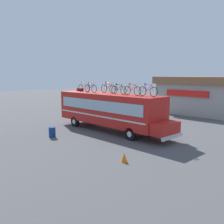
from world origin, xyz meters
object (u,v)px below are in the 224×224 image
at_px(rooftop_bicycle_2, 91,88).
at_px(rooftop_bicycle_6, 148,91).
at_px(trash_bin, 52,132).
at_px(rooftop_bicycle_3, 108,88).
at_px(rooftop_bicycle_4, 119,90).
at_px(traffic_cone, 124,158).
at_px(rooftop_bicycle_1, 84,88).
at_px(bus, 110,109).
at_px(rooftop_bicycle_5, 132,90).
at_px(luggage_bag_1, 80,90).

relative_size(rooftop_bicycle_2, rooftop_bicycle_6, 0.95).
bearing_deg(rooftop_bicycle_2, trash_bin, -81.46).
height_order(rooftop_bicycle_3, trash_bin, rooftop_bicycle_3).
distance_m(rooftop_bicycle_2, rooftop_bicycle_4, 3.14).
height_order(trash_bin, traffic_cone, trash_bin).
relative_size(rooftop_bicycle_1, rooftop_bicycle_6, 0.96).
bearing_deg(bus, rooftop_bicycle_6, 2.32).
relative_size(rooftop_bicycle_5, traffic_cone, 3.52).
bearing_deg(rooftop_bicycle_3, luggage_bag_1, -178.17).
xyz_separation_m(bus, rooftop_bicycle_6, (3.98, 0.16, 1.73)).
distance_m(rooftop_bicycle_6, traffic_cone, 6.53).
height_order(rooftop_bicycle_5, traffic_cone, rooftop_bicycle_5).
bearing_deg(rooftop_bicycle_5, rooftop_bicycle_3, 174.36).
bearing_deg(rooftop_bicycle_2, rooftop_bicycle_4, 8.55).
relative_size(rooftop_bicycle_3, traffic_cone, 3.66).
xyz_separation_m(rooftop_bicycle_1, rooftop_bicycle_6, (7.62, 0.11, 0.02)).
bearing_deg(rooftop_bicycle_2, rooftop_bicycle_3, 24.36).
bearing_deg(rooftop_bicycle_6, bus, -177.68).
distance_m(trash_bin, traffic_cone, 7.81).
height_order(rooftop_bicycle_1, trash_bin, rooftop_bicycle_1).
bearing_deg(rooftop_bicycle_3, rooftop_bicycle_1, -174.06).
relative_size(rooftop_bicycle_5, trash_bin, 2.26).
relative_size(bus, rooftop_bicycle_4, 6.90).
xyz_separation_m(trash_bin, traffic_cone, (7.81, -0.10, -0.14)).
bearing_deg(trash_bin, bus, 73.11).
bearing_deg(trash_bin, rooftop_bicycle_6, 42.38).
distance_m(rooftop_bicycle_1, rooftop_bicycle_5, 6.15).
distance_m(rooftop_bicycle_2, rooftop_bicycle_5, 4.66).
bearing_deg(rooftop_bicycle_5, rooftop_bicycle_2, -175.03).
bearing_deg(trash_bin, rooftop_bicycle_2, 98.54).
xyz_separation_m(rooftop_bicycle_4, rooftop_bicycle_6, (3.01, 0.03, 0.03)).
bearing_deg(traffic_cone, trash_bin, 179.24).
height_order(bus, rooftop_bicycle_1, rooftop_bicycle_1).
relative_size(rooftop_bicycle_3, rooftop_bicycle_5, 1.04).
relative_size(rooftop_bicycle_2, rooftop_bicycle_5, 0.95).
bearing_deg(rooftop_bicycle_5, traffic_cone, -52.34).
height_order(rooftop_bicycle_2, rooftop_bicycle_6, rooftop_bicycle_6).
bearing_deg(rooftop_bicycle_4, luggage_bag_1, 178.77).
bearing_deg(rooftop_bicycle_1, rooftop_bicycle_3, 5.94).
bearing_deg(rooftop_bicycle_3, rooftop_bicycle_5, -5.64).
bearing_deg(rooftop_bicycle_5, rooftop_bicycle_6, 3.65).
xyz_separation_m(luggage_bag_1, trash_bin, (3.01, -5.05, -2.98)).
height_order(luggage_bag_1, trash_bin, luggage_bag_1).
relative_size(bus, rooftop_bicycle_1, 7.03).
relative_size(luggage_bag_1, rooftop_bicycle_4, 0.37).
xyz_separation_m(rooftop_bicycle_1, trash_bin, (2.18, -4.86, -3.22)).
distance_m(bus, traffic_cone, 8.19).
relative_size(rooftop_bicycle_4, trash_bin, 2.21).
xyz_separation_m(rooftop_bicycle_3, rooftop_bicycle_6, (4.55, -0.21, -0.01)).
bearing_deg(rooftop_bicycle_1, bus, -0.83).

